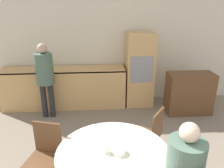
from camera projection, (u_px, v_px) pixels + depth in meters
wall_back at (108, 49)px, 5.23m from camera, size 6.61×0.05×2.60m
kitchen_counter at (64, 87)px, 5.12m from camera, size 2.82×0.60×0.93m
oven_unit at (139, 70)px, 5.12m from camera, size 0.63×0.59×1.72m
sideboard at (189, 93)px, 4.81m from camera, size 0.98×0.45×0.92m
dining_table at (113, 166)px, 2.55m from camera, size 1.30×1.30×0.75m
chair_far_left at (46, 153)px, 2.82m from camera, size 0.50×0.50×0.91m
chair_far_right at (151, 133)px, 3.23m from camera, size 0.56×0.56×0.91m
person_standing at (45, 73)px, 4.44m from camera, size 0.36×0.36×1.60m
cup at (105, 149)px, 2.45m from camera, size 0.08×0.08×0.09m
bowl_near at (119, 151)px, 2.44m from camera, size 0.15×0.15×0.05m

